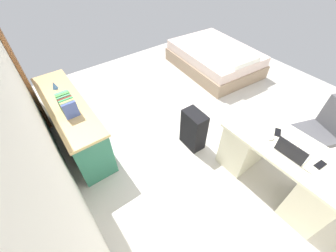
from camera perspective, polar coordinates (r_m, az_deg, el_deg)
The scene contains 14 objects.
ground_plane at distance 3.77m, azimuth 9.54°, elevation 0.81°, with size 5.88×5.88×0.00m, color beige.
wall_back at distance 2.17m, azimuth -32.71°, elevation 1.68°, with size 4.88×0.10×2.69m, color white.
door_wooden at distance 3.98m, azimuth -35.20°, elevation 13.71°, with size 0.88×0.05×2.04m, color brown.
desk at distance 3.00m, azimuth 27.11°, elevation -9.25°, with size 1.45×0.69×0.74m.
office_chair at distance 3.58m, azimuth 34.72°, elevation -2.13°, with size 0.59×0.59×0.94m.
credenza at distance 3.47m, azimuth -23.70°, elevation 0.82°, with size 1.80×0.48×0.76m.
bed at distance 5.16m, azimuth 12.25°, elevation 17.03°, with size 2.00×1.54×0.58m.
suitcase_black at distance 3.19m, azimuth 6.73°, elevation -0.98°, with size 0.36×0.22×0.62m, color black.
laptop at distance 2.64m, azimuth 29.84°, elevation -5.95°, with size 0.31×0.23×0.21m.
computer_mouse at distance 2.73m, azimuth 25.59°, elevation -2.80°, with size 0.06×0.10×0.03m, color white.
cell_phone_near_laptop at distance 2.74m, azimuth 35.26°, elevation -8.36°, with size 0.07×0.14×0.01m, color black.
cell_phone_by_mouse at distance 2.85m, azimuth 27.01°, elevation -1.51°, with size 0.07×0.14×0.01m, color black.
book_row at distance 2.99m, azimuth -25.03°, elevation 5.10°, with size 0.28×0.17×0.24m.
figurine_small at distance 3.55m, azimuth -27.86°, elevation 9.51°, with size 0.08×0.08×0.11m, color #4C7FBF.
Camera 1 is at (-1.77, 2.08, 2.59)m, focal length 23.07 mm.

